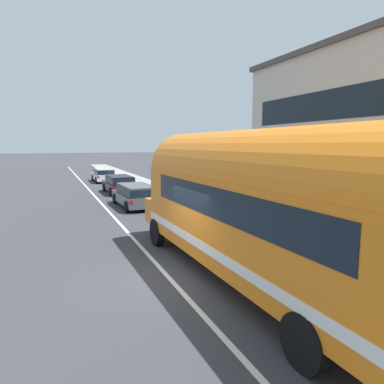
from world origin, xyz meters
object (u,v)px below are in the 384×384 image
object	(u,v)px
car_lead	(136,194)
car_second	(119,183)
painted_bus	(261,202)
car_third	(103,174)

from	to	relation	value
car_lead	car_second	bearing A→B (deg)	88.04
painted_bus	car_third	bearing A→B (deg)	89.73
car_second	painted_bus	bearing A→B (deg)	-90.14
car_second	car_third	world-z (taller)	same
car_lead	car_third	size ratio (longest dim) A/B	1.04
car_second	car_third	distance (m)	8.78
car_lead	car_third	distance (m)	15.12
painted_bus	car_second	bearing A→B (deg)	89.86
painted_bus	car_third	distance (m)	28.06
car_lead	car_second	size ratio (longest dim) A/B	1.07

